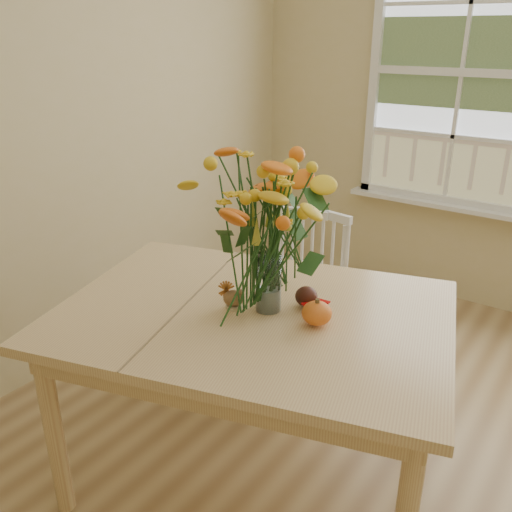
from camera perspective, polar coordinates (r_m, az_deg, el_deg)
The scene contains 7 objects.
wall_left at distance 2.89m, azimuth -24.41°, elevation 11.92°, with size 0.02×4.50×2.70m, color #D4C287.
dining_table at distance 2.14m, azimuth -0.31°, elevation -7.90°, with size 1.72×1.43×0.79m.
windsor_chair at distance 2.92m, azimuth 5.14°, elevation -3.48°, with size 0.48×0.47×0.90m.
flower_vase at distance 1.97m, azimuth 1.37°, elevation 3.03°, with size 0.47×0.47×0.56m.
pumpkin at distance 1.99m, azimuth 6.41°, elevation -6.12°, with size 0.11×0.11×0.09m, color #E3531A.
turkey_figurine at distance 2.10m, azimuth -2.38°, elevation -4.46°, with size 0.10×0.09×0.10m.
dark_gourd at distance 2.12m, azimuth 5.31°, elevation -4.36°, with size 0.13×0.10×0.08m.
Camera 1 is at (0.46, -1.45, 1.79)m, focal length 38.00 mm.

